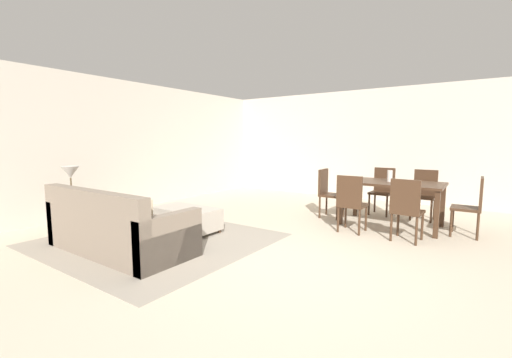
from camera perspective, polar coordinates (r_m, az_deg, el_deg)
ground_plane at (r=4.09m, az=6.23°, el=-14.35°), size 10.80×10.80×0.00m
wall_back at (r=8.56m, az=22.68°, el=5.38°), size 9.00×0.12×2.70m
wall_left at (r=7.40m, az=-23.83°, el=5.21°), size 0.12×11.00×2.70m
area_rug at (r=5.19m, az=-16.60°, el=-9.95°), size 3.00×2.80×0.01m
couch at (r=4.80m, az=-22.73°, el=-8.01°), size 2.09×0.92×0.86m
ottoman_table at (r=5.48m, az=-11.86°, el=-6.55°), size 1.06×0.59×0.39m
side_table at (r=5.97m, az=-28.99°, el=-4.17°), size 0.40×0.40×0.54m
table_lamp at (r=5.90m, az=-29.27°, el=0.81°), size 0.26×0.26×0.52m
dining_table at (r=6.13m, az=22.28°, el=-1.31°), size 1.61×0.93×0.76m
dining_chair_near_left at (r=5.46m, az=16.00°, el=-3.56°), size 0.40×0.40×0.92m
dining_chair_near_right at (r=5.24m, az=24.41°, el=-4.34°), size 0.43×0.43×0.92m
dining_chair_far_left at (r=7.06m, az=20.92°, el=-1.47°), size 0.42×0.42×0.92m
dining_chair_far_right at (r=6.90m, az=26.93°, el=-1.94°), size 0.41×0.41×0.92m
dining_chair_head_east at (r=5.99m, az=33.20°, el=-3.51°), size 0.40×0.40×0.92m
dining_chair_head_west at (r=6.47m, az=12.22°, el=-1.89°), size 0.41×0.41×0.92m
vase_centerpiece at (r=6.11m, az=21.99°, el=0.49°), size 0.09×0.09×0.20m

